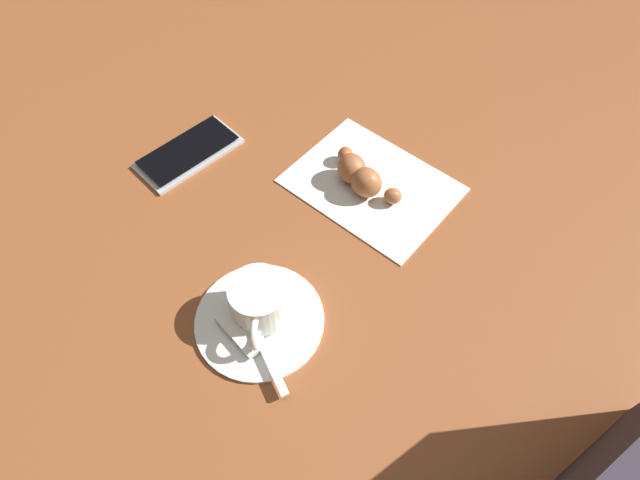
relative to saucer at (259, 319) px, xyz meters
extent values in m
plane|color=brown|center=(-0.12, 0.01, 0.00)|extent=(1.80, 1.80, 0.00)
cylinder|color=white|center=(0.00, 0.00, 0.00)|extent=(0.14, 0.14, 0.01)
cylinder|color=white|center=(-0.01, 0.00, 0.03)|extent=(0.06, 0.06, 0.05)
cylinder|color=#442514|center=(-0.01, 0.00, 0.03)|extent=(0.05, 0.05, 0.00)
torus|color=white|center=(0.02, 0.02, 0.03)|extent=(0.03, 0.02, 0.04)
cube|color=silver|center=(0.03, 0.03, 0.01)|extent=(0.06, 0.10, 0.00)
ellipsoid|color=silver|center=(-0.01, -0.03, 0.01)|extent=(0.03, 0.03, 0.01)
cube|color=white|center=(0.03, -0.01, 0.01)|extent=(0.03, 0.06, 0.01)
cube|color=silver|center=(-0.23, 0.00, 0.00)|extent=(0.18, 0.22, 0.00)
ellipsoid|color=#A9562D|center=(-0.25, -0.04, 0.01)|extent=(0.03, 0.03, 0.02)
ellipsoid|color=#A55F38|center=(-0.22, -0.02, 0.02)|extent=(0.05, 0.05, 0.04)
ellipsoid|color=#A36437|center=(-0.21, 0.01, 0.02)|extent=(0.04, 0.04, 0.04)
ellipsoid|color=#A35F39|center=(-0.22, 0.04, 0.01)|extent=(0.03, 0.03, 0.02)
cube|color=#B9BEBF|center=(-0.15, -0.22, 0.00)|extent=(0.15, 0.10, 0.01)
cube|color=black|center=(-0.15, -0.22, 0.01)|extent=(0.14, 0.09, 0.00)
camera|label=1|loc=(0.18, 0.19, 0.52)|focal=30.05mm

